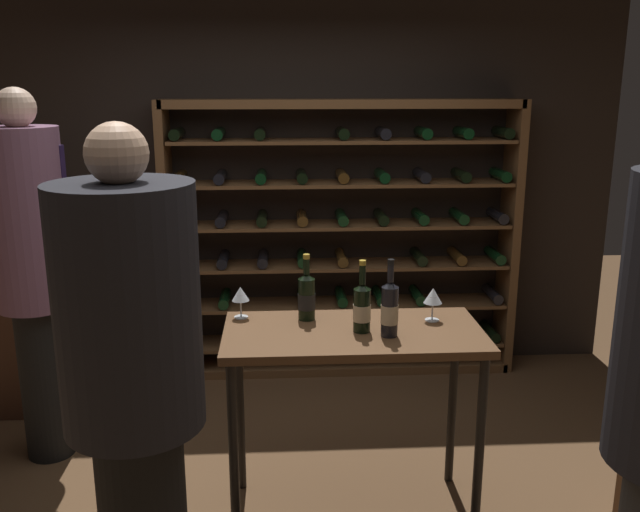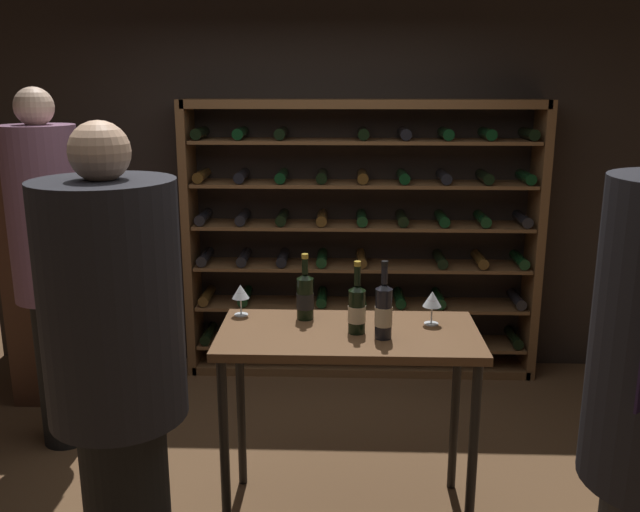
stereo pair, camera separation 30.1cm
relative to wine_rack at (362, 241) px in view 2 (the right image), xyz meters
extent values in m
plane|color=brown|center=(-0.39, -1.69, -0.99)|extent=(9.81, 9.81, 0.00)
cube|color=black|center=(-0.39, 0.21, 0.34)|extent=(4.80, 0.10, 2.65)
cube|color=brown|center=(-1.23, 0.00, 0.00)|extent=(0.06, 0.32, 1.97)
cube|color=brown|center=(1.22, 0.00, 0.00)|extent=(0.06, 0.32, 1.97)
cube|color=brown|center=(0.00, 0.00, 0.95)|extent=(2.45, 0.32, 0.06)
cube|color=brown|center=(0.00, 0.00, -0.96)|extent=(2.45, 0.32, 0.06)
cube|color=brown|center=(0.00, 0.00, -0.78)|extent=(2.37, 0.32, 0.02)
cylinder|color=black|center=(-1.13, 0.00, -0.72)|extent=(0.08, 0.30, 0.08)
cylinder|color=black|center=(-0.56, 0.00, -0.72)|extent=(0.08, 0.30, 0.08)
cylinder|color=#4C3314|center=(-0.28, 0.00, -0.72)|extent=(0.08, 0.30, 0.08)
cylinder|color=#4C3314|center=(0.28, 0.00, -0.72)|extent=(0.08, 0.30, 0.08)
cylinder|color=black|center=(0.56, 0.00, -0.72)|extent=(0.08, 0.30, 0.08)
cylinder|color=black|center=(0.84, 0.00, -0.72)|extent=(0.08, 0.30, 0.08)
cylinder|color=black|center=(1.12, 0.00, -0.72)|extent=(0.08, 0.30, 0.08)
cube|color=brown|center=(0.00, 0.00, -0.48)|extent=(2.37, 0.32, 0.02)
cylinder|color=#4C3314|center=(-1.13, 0.00, -0.43)|extent=(0.08, 0.30, 0.08)
cylinder|color=black|center=(-0.85, 0.00, -0.43)|extent=(0.08, 0.30, 0.08)
cylinder|color=black|center=(-0.28, 0.00, -0.43)|extent=(0.08, 0.30, 0.08)
cylinder|color=black|center=(0.00, 0.00, -0.43)|extent=(0.08, 0.30, 0.08)
cylinder|color=black|center=(0.28, 0.00, -0.43)|extent=(0.08, 0.30, 0.08)
cylinder|color=black|center=(0.56, 0.00, -0.43)|extent=(0.08, 0.30, 0.08)
cylinder|color=black|center=(1.12, 0.00, -0.43)|extent=(0.08, 0.30, 0.08)
cube|color=brown|center=(0.00, 0.00, -0.19)|extent=(2.37, 0.32, 0.02)
cylinder|color=black|center=(-1.13, 0.00, -0.13)|extent=(0.08, 0.30, 0.08)
cylinder|color=black|center=(-0.85, 0.00, -0.13)|extent=(0.08, 0.30, 0.08)
cylinder|color=black|center=(-0.56, 0.00, -0.13)|extent=(0.08, 0.30, 0.08)
cylinder|color=black|center=(-0.28, 0.00, -0.13)|extent=(0.08, 0.30, 0.08)
cylinder|color=#4C3314|center=(0.00, 0.00, -0.13)|extent=(0.08, 0.30, 0.08)
cylinder|color=black|center=(0.56, 0.00, -0.13)|extent=(0.08, 0.30, 0.08)
cylinder|color=#4C3314|center=(0.84, 0.00, -0.13)|extent=(0.08, 0.30, 0.08)
cylinder|color=black|center=(1.12, 0.00, -0.13)|extent=(0.08, 0.30, 0.08)
cube|color=brown|center=(0.00, 0.00, 0.11)|extent=(2.37, 0.32, 0.02)
cylinder|color=black|center=(-1.13, 0.00, 0.16)|extent=(0.08, 0.30, 0.08)
cylinder|color=black|center=(-0.85, 0.00, 0.16)|extent=(0.08, 0.30, 0.08)
cylinder|color=black|center=(-0.56, 0.00, 0.16)|extent=(0.08, 0.30, 0.08)
cylinder|color=#4C3314|center=(-0.28, 0.00, 0.16)|extent=(0.08, 0.30, 0.08)
cylinder|color=black|center=(0.00, 0.00, 0.16)|extent=(0.08, 0.30, 0.08)
cylinder|color=black|center=(0.28, 0.00, 0.16)|extent=(0.08, 0.30, 0.08)
cylinder|color=black|center=(0.56, 0.00, 0.16)|extent=(0.08, 0.30, 0.08)
cylinder|color=black|center=(0.84, 0.00, 0.16)|extent=(0.08, 0.30, 0.08)
cylinder|color=black|center=(1.12, 0.00, 0.16)|extent=(0.08, 0.30, 0.08)
cube|color=brown|center=(0.00, 0.00, 0.40)|extent=(2.37, 0.32, 0.02)
cylinder|color=#4C3314|center=(-1.13, 0.00, 0.46)|extent=(0.08, 0.30, 0.08)
cylinder|color=black|center=(-0.85, 0.00, 0.46)|extent=(0.08, 0.30, 0.08)
cylinder|color=black|center=(-0.56, 0.00, 0.46)|extent=(0.08, 0.30, 0.08)
cylinder|color=black|center=(-0.28, 0.00, 0.46)|extent=(0.08, 0.30, 0.08)
cylinder|color=#4C3314|center=(0.00, 0.00, 0.46)|extent=(0.08, 0.30, 0.08)
cylinder|color=black|center=(0.28, 0.00, 0.46)|extent=(0.08, 0.30, 0.08)
cylinder|color=black|center=(0.56, 0.00, 0.46)|extent=(0.08, 0.30, 0.08)
cylinder|color=black|center=(0.84, 0.00, 0.46)|extent=(0.08, 0.30, 0.08)
cylinder|color=black|center=(1.12, 0.00, 0.46)|extent=(0.08, 0.30, 0.08)
cube|color=brown|center=(0.00, 0.00, 0.70)|extent=(2.37, 0.32, 0.02)
cylinder|color=black|center=(-1.13, 0.00, 0.75)|extent=(0.08, 0.30, 0.08)
cylinder|color=black|center=(-0.85, 0.00, 0.75)|extent=(0.08, 0.30, 0.08)
cylinder|color=black|center=(-0.56, 0.00, 0.75)|extent=(0.08, 0.30, 0.08)
cylinder|color=black|center=(0.00, 0.00, 0.75)|extent=(0.08, 0.30, 0.08)
cylinder|color=black|center=(0.28, 0.00, 0.75)|extent=(0.08, 0.30, 0.08)
cylinder|color=black|center=(0.56, 0.00, 0.75)|extent=(0.08, 0.30, 0.08)
cylinder|color=black|center=(0.84, 0.00, 0.75)|extent=(0.08, 0.30, 0.08)
cylinder|color=black|center=(1.12, 0.00, 0.75)|extent=(0.08, 0.30, 0.08)
cube|color=brown|center=(-0.10, -1.75, -0.05)|extent=(1.21, 0.59, 0.04)
cylinder|color=black|center=(-0.66, -2.00, -0.53)|extent=(0.04, 0.04, 0.92)
cylinder|color=black|center=(0.45, -2.00, -0.53)|extent=(0.04, 0.04, 0.92)
cylinder|color=black|center=(-0.66, -1.50, -0.53)|extent=(0.04, 0.04, 0.92)
cylinder|color=black|center=(0.45, -1.50, -0.53)|extent=(0.04, 0.04, 0.92)
cylinder|color=black|center=(-1.77, -1.10, -0.54)|extent=(0.26, 0.26, 0.89)
cylinder|color=#7A516B|center=(-1.77, -1.10, 0.39)|extent=(0.40, 0.40, 0.97)
sphere|color=beige|center=(-1.77, -1.10, 0.97)|extent=(0.21, 0.21, 0.21)
cube|color=#26193F|center=(-1.57, -1.08, 0.51)|extent=(0.01, 0.05, 0.54)
cylinder|color=black|center=(-0.99, -2.35, -0.57)|extent=(0.34, 0.34, 0.84)
cylinder|color=black|center=(-0.99, -2.35, 0.31)|extent=(0.52, 0.52, 0.91)
sphere|color=tan|center=(-0.99, -2.35, 0.86)|extent=(0.22, 0.22, 0.22)
cube|color=#4C2D1E|center=(-2.08, -0.51, -0.20)|extent=(0.44, 0.36, 1.58)
cylinder|color=black|center=(-0.07, -1.77, 0.08)|extent=(0.08, 0.08, 0.20)
cone|color=black|center=(-0.07, -1.77, 0.19)|extent=(0.08, 0.08, 0.03)
cylinder|color=black|center=(-0.07, -1.77, 0.25)|extent=(0.03, 0.03, 0.09)
cylinder|color=#B7932D|center=(-0.07, -1.77, 0.30)|extent=(0.03, 0.03, 0.02)
cylinder|color=#C6B28C|center=(-0.07, -1.77, 0.07)|extent=(0.08, 0.08, 0.08)
cylinder|color=black|center=(-0.31, -1.59, 0.08)|extent=(0.08, 0.08, 0.20)
cone|color=black|center=(-0.31, -1.59, 0.19)|extent=(0.08, 0.08, 0.03)
cylinder|color=black|center=(-0.31, -1.59, 0.24)|extent=(0.03, 0.03, 0.08)
cylinder|color=#B7932D|center=(-0.31, -1.59, 0.29)|extent=(0.03, 0.03, 0.02)
cylinder|color=black|center=(-0.31, -1.59, 0.07)|extent=(0.08, 0.08, 0.08)
cylinder|color=black|center=(0.05, -1.83, 0.09)|extent=(0.08, 0.08, 0.23)
cone|color=black|center=(0.05, -1.83, 0.22)|extent=(0.08, 0.08, 0.03)
cylinder|color=black|center=(0.05, -1.83, 0.27)|extent=(0.03, 0.03, 0.08)
cylinder|color=black|center=(0.05, -1.83, 0.32)|extent=(0.03, 0.03, 0.02)
cylinder|color=#C6B28C|center=(0.05, -1.83, 0.08)|extent=(0.08, 0.08, 0.09)
cylinder|color=silver|center=(-0.63, -1.55, -0.02)|extent=(0.07, 0.07, 0.00)
cylinder|color=silver|center=(-0.63, -1.55, 0.02)|extent=(0.01, 0.01, 0.08)
cone|color=silver|center=(-0.63, -1.55, 0.10)|extent=(0.08, 0.08, 0.07)
cylinder|color=#590A14|center=(-0.63, -1.55, 0.08)|extent=(0.05, 0.05, 0.02)
cylinder|color=silver|center=(0.29, -1.64, -0.02)|extent=(0.07, 0.07, 0.00)
cylinder|color=silver|center=(0.29, -1.64, 0.02)|extent=(0.01, 0.01, 0.08)
cone|color=silver|center=(0.29, -1.64, 0.10)|extent=(0.09, 0.09, 0.07)
cylinder|color=#590A14|center=(0.29, -1.64, 0.09)|extent=(0.05, 0.05, 0.03)
camera|label=1|loc=(-0.43, -4.70, 1.09)|focal=38.08mm
camera|label=2|loc=(-0.13, -4.71, 1.09)|focal=38.08mm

